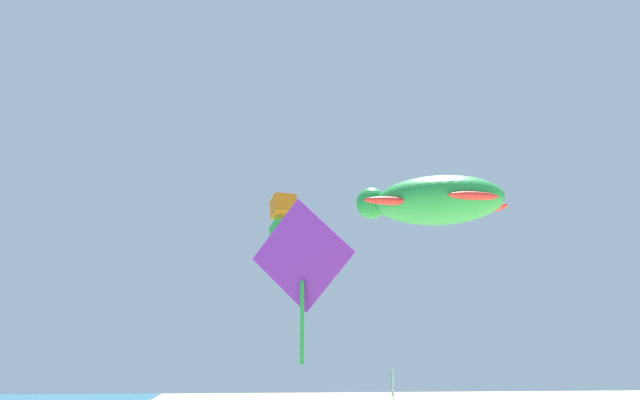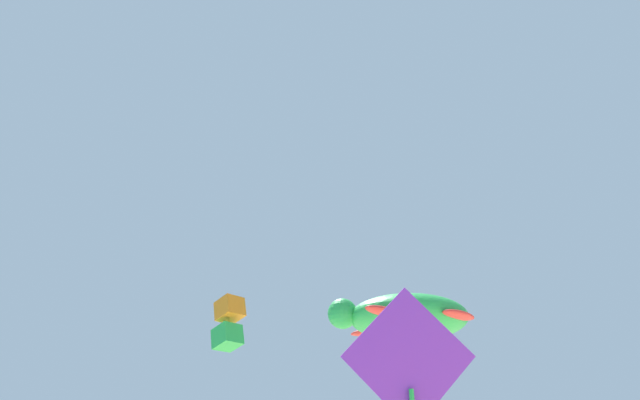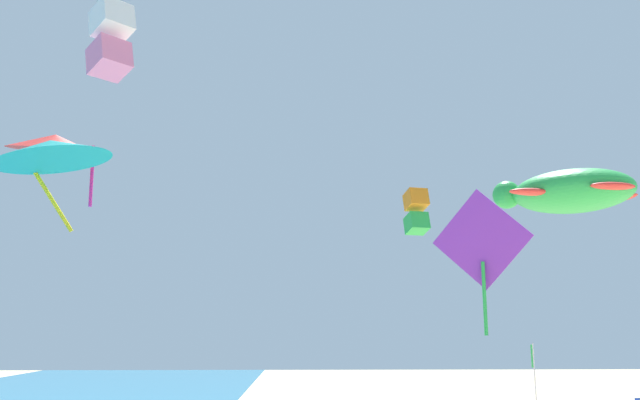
% 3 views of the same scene
% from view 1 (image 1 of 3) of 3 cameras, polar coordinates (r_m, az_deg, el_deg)
% --- Properties ---
extents(kite_diamond_purple, '(1.97, 3.33, 5.43)m').
position_cam_1_polar(kite_diamond_purple, '(23.54, -1.43, -4.99)').
color(kite_diamond_purple, purple).
extents(kite_turtle_green, '(7.13, 7.16, 2.06)m').
position_cam_1_polar(kite_turtle_green, '(31.49, 9.33, -0.09)').
color(kite_turtle_green, green).
extents(kite_box_orange, '(1.59, 1.43, 2.66)m').
position_cam_1_polar(kite_box_orange, '(36.39, -2.99, -1.61)').
color(kite_box_orange, orange).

